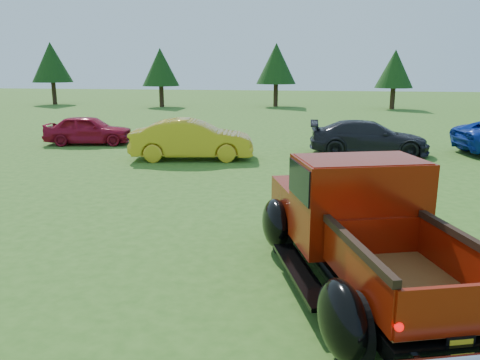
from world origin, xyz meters
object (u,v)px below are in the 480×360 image
(tree_west, at_px, (160,67))
(tree_mid_right, at_px, (395,69))
(show_car_red, at_px, (89,130))
(tree_far_west, at_px, (51,62))
(pickup_truck, at_px, (356,223))
(show_car_yellow, at_px, (192,139))
(show_car_grey, at_px, (369,138))
(tree_mid_left, at_px, (276,64))

(tree_west, height_order, tree_mid_right, tree_west)
(tree_mid_right, xyz_separation_m, show_car_red, (-14.50, -19.91, -2.38))
(tree_far_west, relative_size, pickup_truck, 1.02)
(show_car_red, height_order, show_car_yellow, show_car_yellow)
(show_car_yellow, relative_size, show_car_grey, 0.99)
(tree_far_west, distance_m, tree_mid_left, 19.03)
(tree_west, height_order, show_car_yellow, tree_west)
(show_car_red, bearing_deg, tree_west, -0.37)
(pickup_truck, height_order, show_car_red, pickup_truck)
(tree_mid_right, distance_m, show_car_red, 24.75)
(tree_west, bearing_deg, show_car_yellow, -68.26)
(tree_far_west, relative_size, show_car_yellow, 1.27)
(tree_mid_right, relative_size, pickup_truck, 0.86)
(show_car_yellow, bearing_deg, tree_west, 11.02)
(show_car_yellow, bearing_deg, tree_mid_left, -11.94)
(tree_far_west, height_order, tree_west, tree_far_west)
(tree_mid_left, relative_size, pickup_truck, 0.98)
(show_car_yellow, xyz_separation_m, show_car_grey, (5.94, 1.96, -0.07))
(tree_mid_left, height_order, show_car_yellow, tree_mid_left)
(tree_west, height_order, show_car_red, tree_west)
(show_car_grey, bearing_deg, tree_mid_left, 13.12)
(tree_mid_left, distance_m, tree_mid_right, 9.06)
(show_car_red, bearing_deg, tree_mid_right, -46.91)
(tree_far_west, bearing_deg, tree_mid_right, -0.00)
(tree_mid_left, bearing_deg, tree_west, -167.47)
(show_car_red, bearing_deg, pickup_truck, -149.04)
(tree_mid_right, distance_m, show_car_yellow, 24.36)
(show_car_grey, bearing_deg, show_car_red, 86.52)
(tree_west, bearing_deg, tree_mid_left, 12.53)
(tree_mid_right, distance_m, show_car_grey, 20.80)
(tree_mid_left, xyz_separation_m, show_car_grey, (5.44, -21.35, -2.78))
(tree_west, height_order, tree_mid_left, tree_mid_left)
(tree_mid_right, xyz_separation_m, show_car_grey, (-3.56, -20.35, -2.37))
(pickup_truck, relative_size, show_car_red, 1.49)
(tree_far_west, height_order, tree_mid_right, tree_far_west)
(tree_west, relative_size, tree_mid_left, 0.92)
(tree_mid_left, bearing_deg, show_car_red, -104.74)
(tree_west, xyz_separation_m, show_car_red, (3.50, -18.91, -2.52))
(tree_mid_right, relative_size, show_car_red, 1.28)
(tree_far_west, height_order, tree_mid_left, tree_far_west)
(tree_west, bearing_deg, tree_far_west, 174.29)
(tree_west, distance_m, show_car_red, 19.40)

